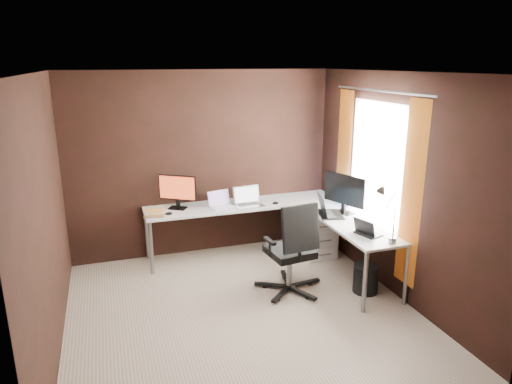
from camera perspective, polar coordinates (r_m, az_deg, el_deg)
room at (r=4.73m, az=1.84°, el=-0.22°), size 3.60×3.60×2.50m
desk at (r=5.95m, az=3.08°, el=-2.86°), size 2.65×2.25×0.73m
drawer_pedestal at (r=6.40m, az=7.58°, el=-5.20°), size 0.42×0.50×0.60m
monitor_left at (r=6.04m, az=-9.80°, el=0.26°), size 0.45×0.30×0.45m
monitor_right at (r=5.86m, az=11.00°, el=0.06°), size 0.26×0.59×0.51m
laptop_white at (r=6.09m, az=-4.43°, el=-1.43°), size 0.36×0.29×0.21m
laptop_silver at (r=6.14m, az=-1.01°, el=-1.17°), size 0.39×0.29×0.25m
laptop_black_big at (r=5.82m, az=8.90°, el=-2.33°), size 0.38×0.46×0.27m
laptop_black_small at (r=5.26m, az=13.65°, el=-4.78°), size 0.28×0.33×0.19m
book_stack at (r=5.86m, az=-12.57°, el=-2.59°), size 0.29×0.26×0.08m
mouse_left at (r=5.87m, az=-10.86°, el=-2.66°), size 0.11×0.09×0.04m
mouse_corner at (r=6.19m, az=2.46°, el=-1.40°), size 0.11×0.09×0.04m
desk_lamp at (r=5.00m, az=15.97°, el=-1.91°), size 0.19×0.23×0.61m
office_chair at (r=5.35m, az=4.41°, el=-9.18°), size 0.62×0.62×1.11m
wastebasket at (r=5.55m, az=13.55°, el=-10.47°), size 0.30×0.30×0.33m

